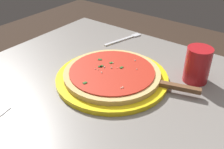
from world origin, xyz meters
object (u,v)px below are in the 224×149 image
pizza_server (165,85)px  pizza (112,73)px  serving_plate (112,78)px  fork (125,39)px  cup_tall_drink (197,65)px

pizza_server → pizza: bearing=-73.6°
serving_plate → fork: (-0.28, -0.14, -0.01)m
serving_plate → cup_tall_drink: bearing=126.6°
pizza_server → cup_tall_drink: 0.13m
fork → cup_tall_drink: bearing=70.9°
pizza → pizza_server: (-0.05, 0.16, -0.00)m
serving_plate → cup_tall_drink: (-0.16, 0.21, 0.05)m
fork → pizza_server: bearing=52.5°
pizza → serving_plate: bearing=87.0°
fork → serving_plate: bearing=27.0°
pizza_server → fork: bearing=-127.5°
pizza → pizza_server: bearing=106.4°
cup_tall_drink → pizza: bearing=-53.4°
pizza_server → fork: 0.38m
pizza_server → cup_tall_drink: bearing=155.0°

